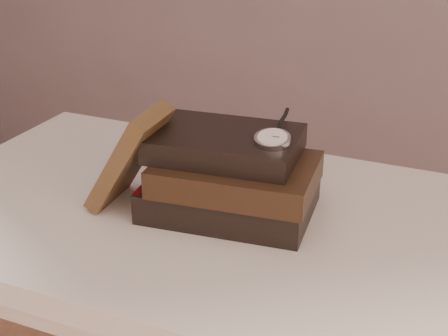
% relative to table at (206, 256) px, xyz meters
% --- Properties ---
extents(table, '(1.00, 0.60, 0.75)m').
position_rel_table_xyz_m(table, '(0.00, 0.00, 0.00)').
color(table, silver).
rests_on(table, ground).
extents(book_stack, '(0.29, 0.21, 0.13)m').
position_rel_table_xyz_m(book_stack, '(0.04, 0.01, 0.15)').
color(book_stack, black).
rests_on(book_stack, table).
extents(journal, '(0.12, 0.12, 0.17)m').
position_rel_table_xyz_m(journal, '(-0.12, -0.03, 0.18)').
color(journal, '#3D2917').
rests_on(journal, table).
extents(pocket_watch, '(0.06, 0.16, 0.02)m').
position_rel_table_xyz_m(pocket_watch, '(0.11, 0.01, 0.23)').
color(pocket_watch, silver).
rests_on(pocket_watch, book_stack).
extents(eyeglasses, '(0.12, 0.14, 0.05)m').
position_rel_table_xyz_m(eyeglasses, '(-0.06, 0.09, 0.17)').
color(eyeglasses, silver).
rests_on(eyeglasses, book_stack).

